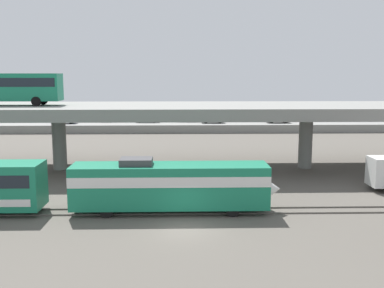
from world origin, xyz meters
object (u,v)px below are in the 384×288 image
Objects in this scene: parked_car_2 at (147,118)px; train_locomotive at (180,184)px; parked_car_1 at (108,118)px; parked_car_6 at (213,119)px; parked_car_5 at (278,119)px; parked_car_4 at (283,117)px; transit_bus_on_overpass at (4,86)px; parked_car_0 at (64,119)px; parked_car_3 at (188,118)px.

train_locomotive is at bearing 96.83° from parked_car_2.
parked_car_1 is at bearing 104.73° from train_locomotive.
parked_car_5 is at bearing 179.36° from parked_car_6.
parked_car_2 is (-6.07, 50.67, 0.03)m from train_locomotive.
parked_car_2 is at bearing 176.35° from parked_car_5.
parked_car_4 is at bearing 69.39° from train_locomotive.
transit_bus_on_overpass is at bearing 53.43° from parked_car_6.
parked_car_0 is at bearing 0.40° from parked_car_6.
parked_car_2 is (12.73, 34.87, -6.90)m from transit_bus_on_overpass.
parked_car_3 is 5.00m from parked_car_6.
transit_bus_on_overpass is 2.84× the size of parked_car_1.
transit_bus_on_overpass is 50.13m from parked_car_5.
parked_car_0 and parked_car_5 have the same top height.
transit_bus_on_overpass is 2.84× the size of parked_car_3.
parked_car_3 is at bearing -173.95° from parked_car_0.
parked_car_2 is at bearing -173.94° from parked_car_0.
parked_car_0 is at bearing -179.92° from parked_car_5.
parked_car_4 and parked_car_5 have the same top height.
parked_car_3 is at bearing 171.92° from parked_car_5.
parked_car_3 is 16.62m from parked_car_5.
parked_car_1 is 1.01× the size of parked_car_6.
parked_car_3 is at bearing -173.98° from parked_car_2.
parked_car_5 is at bearing 176.35° from parked_car_2.
transit_bus_on_overpass is at bearing -98.24° from parked_car_1.
parked_car_4 is (25.62, 1.33, -0.00)m from parked_car_2.
parked_car_0 is 40.71m from parked_car_4.
parked_car_4 is at bearing -178.34° from parked_car_3.
parked_car_0 is at bearing -160.50° from parked_car_1.
parked_car_4 and parked_car_6 have the same top height.
parked_car_3 is at bearing -26.16° from parked_car_6.
parked_car_4 is at bearing 0.48° from parked_car_1.
train_locomotive is 51.03m from parked_car_2.
transit_bus_on_overpass is 2.68× the size of parked_car_0.
parked_car_6 is at bearing 153.84° from parked_car_3.
parked_car_0 is 1.05× the size of parked_car_5.
parked_car_1 is (7.45, 2.64, -0.00)m from parked_car_0.
transit_bus_on_overpass is (-18.80, 15.80, 6.93)m from train_locomotive.
parked_car_3 is (15.14, -0.24, 0.00)m from parked_car_1.
parked_car_6 is at bearing 173.39° from parked_car_2.
parked_car_3 is 1.01× the size of parked_car_6.
transit_bus_on_overpass is at bearing -136.66° from parked_car_4.
transit_bus_on_overpass is 2.98× the size of parked_car_4.
parked_car_0 is 15.06m from parked_car_2.
train_locomotive is 3.52× the size of parked_car_0.
parked_car_0 is 1.06× the size of parked_car_2.
train_locomotive is 3.92× the size of parked_car_4.
transit_bus_on_overpass is 53.19m from parked_car_4.
parked_car_2 and parked_car_5 have the same top height.
train_locomotive reaches higher than parked_car_4.
parked_car_6 is (6.03, 49.26, 0.03)m from train_locomotive.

